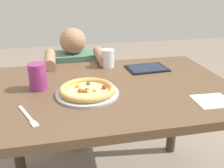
% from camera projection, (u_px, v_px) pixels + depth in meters
% --- Properties ---
extents(dining_table, '(1.29, 0.87, 0.75)m').
position_uv_depth(dining_table, '(109.00, 105.00, 1.35)').
color(dining_table, brown).
rests_on(dining_table, ground).
extents(pizza_near, '(0.30, 0.30, 0.04)m').
position_uv_depth(pizza_near, '(87.00, 91.00, 1.21)').
color(pizza_near, '#B7B7BC').
rests_on(pizza_near, dining_table).
extents(drink_cup_colored, '(0.09, 0.09, 0.13)m').
position_uv_depth(drink_cup_colored, '(38.00, 77.00, 1.26)').
color(drink_cup_colored, '#8C2D72').
rests_on(drink_cup_colored, dining_table).
extents(water_cup_clear, '(0.08, 0.08, 0.11)m').
position_uv_depth(water_cup_clear, '(108.00, 58.00, 1.58)').
color(water_cup_clear, silver).
rests_on(water_cup_clear, dining_table).
extents(paper_napkin, '(0.17, 0.15, 0.00)m').
position_uv_depth(paper_napkin, '(213.00, 101.00, 1.15)').
color(paper_napkin, white).
rests_on(paper_napkin, dining_table).
extents(fork, '(0.10, 0.19, 0.00)m').
position_uv_depth(fork, '(28.00, 117.00, 1.02)').
color(fork, silver).
rests_on(fork, dining_table).
extents(tablet, '(0.25, 0.19, 0.01)m').
position_uv_depth(tablet, '(147.00, 68.00, 1.56)').
color(tablet, black).
rests_on(tablet, dining_table).
extents(diner_seated, '(0.40, 0.52, 0.94)m').
position_uv_depth(diner_seated, '(76.00, 93.00, 2.00)').
color(diner_seated, '#333847').
rests_on(diner_seated, ground).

